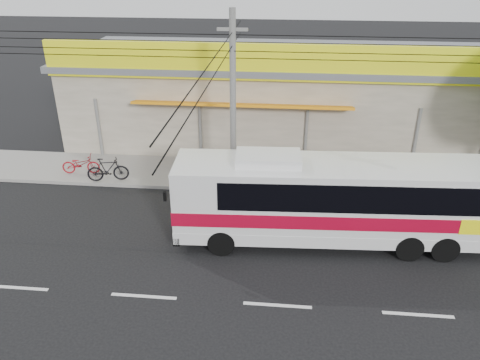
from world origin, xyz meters
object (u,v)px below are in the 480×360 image
Objects in this scene: motorbike_red at (81,164)px; utility_pole at (233,45)px; motorbike_dark at (108,169)px; coach_bus at (338,197)px.

motorbike_red is 0.05× the size of utility_pole.
motorbike_dark is (1.51, -0.63, 0.09)m from motorbike_red.
motorbike_dark is 0.05× the size of utility_pole.
utility_pole is (7.11, -1.13, 5.59)m from motorbike_red.
coach_bus is at bearing -123.87° from motorbike_dark.
coach_bus is 6.37× the size of motorbike_red.
motorbike_dark is (-9.53, 3.60, -1.08)m from coach_bus.
utility_pole is at bearing -105.58° from motorbike_red.
coach_bus is 6.68m from utility_pole.
coach_bus is 10.24m from motorbike_dark.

